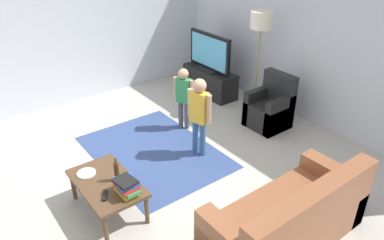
# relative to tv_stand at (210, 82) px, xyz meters

# --- Properties ---
(ground) EXTENTS (7.80, 7.80, 0.00)m
(ground) POSITION_rel_tv_stand_xyz_m (1.66, -2.30, -0.24)
(ground) COLOR #B2ADA3
(wall_back) EXTENTS (6.00, 0.12, 2.70)m
(wall_back) POSITION_rel_tv_stand_xyz_m (1.66, 0.70, 1.11)
(wall_back) COLOR silver
(wall_back) RESTS_ON ground
(wall_left) EXTENTS (0.12, 6.00, 2.70)m
(wall_left) POSITION_rel_tv_stand_xyz_m (-1.34, -2.30, 1.11)
(wall_left) COLOR silver
(wall_left) RESTS_ON ground
(area_rug) EXTENTS (2.20, 1.60, 0.01)m
(area_rug) POSITION_rel_tv_stand_xyz_m (1.16, -2.03, -0.24)
(area_rug) COLOR #33477A
(area_rug) RESTS_ON ground
(tv_stand) EXTENTS (1.20, 0.44, 0.50)m
(tv_stand) POSITION_rel_tv_stand_xyz_m (0.00, 0.00, 0.00)
(tv_stand) COLOR black
(tv_stand) RESTS_ON ground
(tv) EXTENTS (1.10, 0.28, 0.71)m
(tv) POSITION_rel_tv_stand_xyz_m (-0.00, -0.02, 0.60)
(tv) COLOR black
(tv) RESTS_ON tv_stand
(couch) EXTENTS (0.80, 1.80, 0.86)m
(couch) POSITION_rel_tv_stand_xyz_m (3.53, -1.81, 0.05)
(couch) COLOR brown
(couch) RESTS_ON ground
(armchair) EXTENTS (0.60, 0.60, 0.90)m
(armchair) POSITION_rel_tv_stand_xyz_m (1.64, -0.04, 0.05)
(armchair) COLOR black
(armchair) RESTS_ON ground
(floor_lamp) EXTENTS (0.36, 0.36, 1.78)m
(floor_lamp) POSITION_rel_tv_stand_xyz_m (1.08, 0.15, 1.30)
(floor_lamp) COLOR #262626
(floor_lamp) RESTS_ON ground
(child_near_tv) EXTENTS (0.32, 0.21, 1.04)m
(child_near_tv) POSITION_rel_tv_stand_xyz_m (0.82, -1.23, 0.38)
(child_near_tv) COLOR #4C4C59
(child_near_tv) RESTS_ON ground
(child_center) EXTENTS (0.39, 0.20, 1.19)m
(child_center) POSITION_rel_tv_stand_xyz_m (1.59, -1.52, 0.47)
(child_center) COLOR #33598C
(child_center) RESTS_ON ground
(coffee_table) EXTENTS (1.00, 0.60, 0.42)m
(coffee_table) POSITION_rel_tv_stand_xyz_m (1.91, -3.12, 0.13)
(coffee_table) COLOR #513823
(coffee_table) RESTS_ON ground
(book_stack) EXTENTS (0.30, 0.25, 0.19)m
(book_stack) POSITION_rel_tv_stand_xyz_m (2.23, -3.02, 0.27)
(book_stack) COLOR yellow
(book_stack) RESTS_ON coffee_table
(bottle) EXTENTS (0.06, 0.06, 0.30)m
(bottle) POSITION_rel_tv_stand_xyz_m (1.96, -3.00, 0.30)
(bottle) COLOR #4C3319
(bottle) RESTS_ON coffee_table
(tv_remote) EXTENTS (0.17, 0.13, 0.02)m
(tv_remote) POSITION_rel_tv_stand_xyz_m (2.13, -3.24, 0.19)
(tv_remote) COLOR black
(tv_remote) RESTS_ON coffee_table
(plate) EXTENTS (0.22, 0.22, 0.02)m
(plate) POSITION_rel_tv_stand_xyz_m (1.63, -3.24, 0.18)
(plate) COLOR white
(plate) RESTS_ON coffee_table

